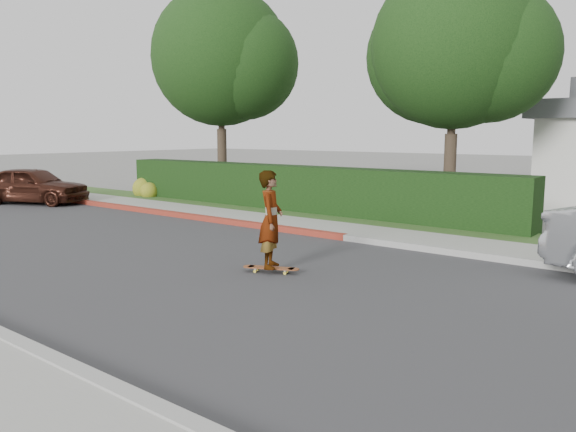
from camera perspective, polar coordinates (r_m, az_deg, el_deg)
name	(u,v)px	position (r m, az deg, el deg)	size (l,w,h in m)	color
ground	(186,266)	(11.02, -10.28, -5.03)	(120.00, 120.00, 0.00)	slate
road	(186,266)	(11.02, -10.28, -5.01)	(60.00, 8.00, 0.01)	#2D2D30
curb_far	(311,233)	(13.99, 2.40, -1.73)	(60.00, 0.20, 0.15)	#9E9E99
curb_red_section	(178,215)	(17.37, -11.07, 0.12)	(12.00, 0.21, 0.15)	maroon
sidewalk_far	(332,229)	(14.72, 4.46, -1.30)	(60.00, 1.60, 0.12)	gray
planting_strip	(363,222)	(16.06, 7.65, -0.57)	(60.00, 1.60, 0.10)	#2D4C1E
hedge	(293,189)	(18.14, 0.50, 2.76)	(15.00, 1.00, 1.50)	black
flowering_shrub	(146,190)	(22.85, -14.26, 2.63)	(1.40, 1.00, 0.90)	#2D4C19
tree_left	(224,61)	(22.32, -6.55, 15.38)	(5.99, 5.21, 8.00)	#33261C
tree_center	(457,51)	(17.68, 16.77, 15.76)	(5.66, 4.84, 7.44)	#33261C
skateboard	(271,268)	(10.30, -1.73, -5.32)	(1.05, 0.62, 0.10)	yellow
skateboarder	(271,219)	(10.13, -1.76, -0.36)	(0.65, 0.42, 1.77)	white
car_maroon	(33,185)	(22.31, -24.49, 2.87)	(1.59, 3.95, 1.35)	#3B1C13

